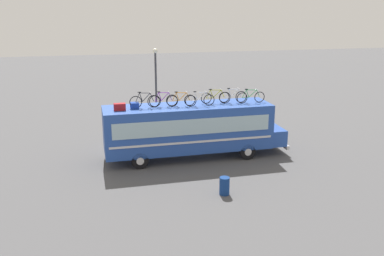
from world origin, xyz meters
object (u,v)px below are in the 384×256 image
at_px(bus, 191,128).
at_px(rooftop_bicycle_7, 251,97).
at_px(rooftop_bicycle_5, 215,97).
at_px(rooftop_bicycle_6, 233,97).
at_px(street_lamp, 156,84).
at_px(luggage_bag_1, 120,107).
at_px(rooftop_bicycle_3, 181,100).
at_px(rooftop_bicycle_1, 145,101).
at_px(rooftop_bicycle_2, 163,100).
at_px(rooftop_bicycle_4, 200,100).
at_px(trash_bin, 224,186).
at_px(luggage_bag_2, 135,105).

xyz_separation_m(bus, rooftop_bicycle_7, (3.56, -0.21, 1.70)).
distance_m(rooftop_bicycle_5, rooftop_bicycle_7, 2.10).
height_order(rooftop_bicycle_6, street_lamp, street_lamp).
height_order(luggage_bag_1, rooftop_bicycle_7, rooftop_bicycle_7).
height_order(bus, rooftop_bicycle_3, rooftop_bicycle_3).
bearing_deg(rooftop_bicycle_7, rooftop_bicycle_1, 177.88).
distance_m(rooftop_bicycle_2, rooftop_bicycle_4, 2.07).
relative_size(bus, rooftop_bicycle_2, 6.58).
distance_m(luggage_bag_1, rooftop_bicycle_3, 3.47).
distance_m(rooftop_bicycle_7, trash_bin, 6.89).
xyz_separation_m(rooftop_bicycle_1, rooftop_bicycle_4, (3.10, -0.31, -0.02)).
xyz_separation_m(rooftop_bicycle_4, rooftop_bicycle_6, (2.09, 0.30, 0.02)).
xyz_separation_m(rooftop_bicycle_3, rooftop_bicycle_7, (4.17, -0.13, -0.00)).
bearing_deg(street_lamp, rooftop_bicycle_3, -84.63).
relative_size(luggage_bag_1, rooftop_bicycle_2, 0.39).
bearing_deg(rooftop_bicycle_1, rooftop_bicycle_7, -2.12).
relative_size(rooftop_bicycle_7, street_lamp, 0.29).
distance_m(bus, rooftop_bicycle_2, 2.34).
relative_size(bus, luggage_bag_2, 21.53).
bearing_deg(luggage_bag_1, rooftop_bicycle_1, 10.15).
relative_size(bus, street_lamp, 1.82).
xyz_separation_m(rooftop_bicycle_2, rooftop_bicycle_6, (4.12, -0.07, 0.01)).
bearing_deg(rooftop_bicycle_3, rooftop_bicycle_2, 170.94).
relative_size(rooftop_bicycle_2, rooftop_bicycle_3, 0.99).
height_order(rooftop_bicycle_6, rooftop_bicycle_7, rooftop_bicycle_6).
bearing_deg(bus, rooftop_bicycle_5, 8.96).
bearing_deg(rooftop_bicycle_1, luggage_bag_2, -179.98).
distance_m(luggage_bag_2, rooftop_bicycle_6, 5.76).
height_order(luggage_bag_1, rooftop_bicycle_1, rooftop_bicycle_1).
height_order(bus, rooftop_bicycle_1, rooftop_bicycle_1).
bearing_deg(bus, rooftop_bicycle_4, -33.36).
bearing_deg(rooftop_bicycle_1, rooftop_bicycle_2, 2.90).
bearing_deg(luggage_bag_2, trash_bin, -57.19).
bearing_deg(rooftop_bicycle_4, rooftop_bicycle_6, 8.09).
relative_size(luggage_bag_2, street_lamp, 0.08).
xyz_separation_m(rooftop_bicycle_1, trash_bin, (2.95, -5.45, -3.11)).
relative_size(rooftop_bicycle_5, street_lamp, 0.29).
relative_size(rooftop_bicycle_4, rooftop_bicycle_5, 0.99).
relative_size(luggage_bag_2, rooftop_bicycle_6, 0.30).
xyz_separation_m(rooftop_bicycle_4, trash_bin, (-0.16, -5.14, -3.09)).
relative_size(rooftop_bicycle_2, rooftop_bicycle_5, 0.94).
height_order(bus, rooftop_bicycle_2, rooftop_bicycle_2).
bearing_deg(trash_bin, street_lamp, 97.41).
relative_size(bus, rooftop_bicycle_1, 6.33).
xyz_separation_m(rooftop_bicycle_3, rooftop_bicycle_4, (1.05, -0.21, 0.00)).
xyz_separation_m(luggage_bag_1, rooftop_bicycle_4, (4.51, -0.06, 0.18)).
bearing_deg(rooftop_bicycle_5, trash_bin, -102.20).
bearing_deg(luggage_bag_1, street_lamp, 62.81).
height_order(rooftop_bicycle_7, trash_bin, rooftop_bicycle_7).
relative_size(luggage_bag_1, trash_bin, 0.73).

